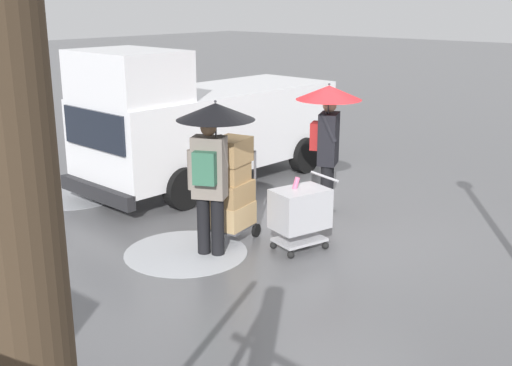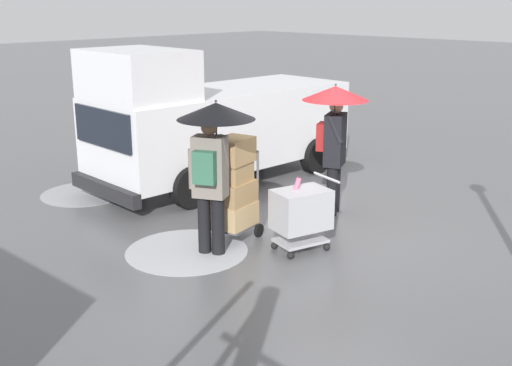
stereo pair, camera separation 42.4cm
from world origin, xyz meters
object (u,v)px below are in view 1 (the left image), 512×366
(hand_dolly_boxes, at_px, (232,187))
(pedestrian_black_side, at_px, (212,144))
(cargo_van_parked_right, at_px, (202,122))
(shopping_cart_vendor, at_px, (300,211))
(pedestrian_pink_side, at_px, (328,119))

(hand_dolly_boxes, distance_m, pedestrian_black_side, 0.94)
(cargo_van_parked_right, xyz_separation_m, hand_dolly_boxes, (-2.54, 1.90, -0.36))
(cargo_van_parked_right, bearing_deg, pedestrian_black_side, 138.10)
(cargo_van_parked_right, relative_size, shopping_cart_vendor, 5.18)
(cargo_van_parked_right, xyz_separation_m, shopping_cart_vendor, (-3.48, 1.51, -0.61))
(shopping_cart_vendor, height_order, pedestrian_black_side, pedestrian_black_side)
(hand_dolly_boxes, bearing_deg, shopping_cart_vendor, -157.73)
(cargo_van_parked_right, bearing_deg, pedestrian_pink_side, -179.51)
(shopping_cart_vendor, relative_size, pedestrian_pink_side, 0.49)
(pedestrian_pink_side, height_order, pedestrian_black_side, same)
(cargo_van_parked_right, distance_m, pedestrian_pink_side, 2.87)
(shopping_cart_vendor, relative_size, hand_dolly_boxes, 0.68)
(shopping_cart_vendor, height_order, hand_dolly_boxes, hand_dolly_boxes)
(pedestrian_pink_side, bearing_deg, shopping_cart_vendor, 112.55)
(shopping_cart_vendor, bearing_deg, hand_dolly_boxes, 22.27)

